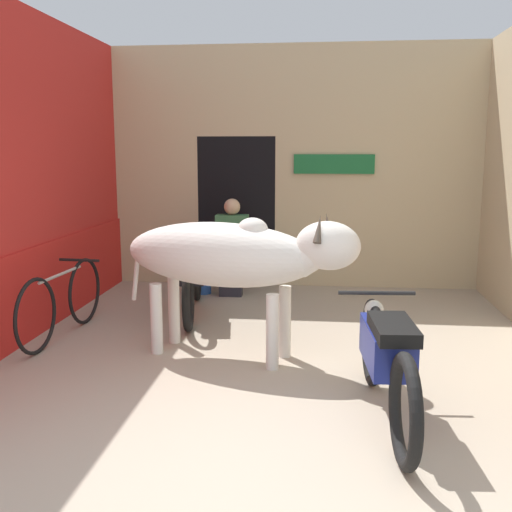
{
  "coord_description": "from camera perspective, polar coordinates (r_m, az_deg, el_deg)",
  "views": [
    {
      "loc": [
        0.37,
        -3.06,
        1.85
      ],
      "look_at": [
        -0.21,
        2.27,
        0.9
      ],
      "focal_mm": 42.0,
      "sensor_mm": 36.0,
      "label": 1
    }
  ],
  "objects": [
    {
      "name": "ground_plane",
      "position": [
        3.6,
        -0.68,
        -20.87
      ],
      "size": [
        30.0,
        30.0,
        0.0
      ],
      "primitive_type": "plane",
      "color": "tan"
    },
    {
      "name": "wall_left_shopfront",
      "position": [
        6.31,
        -21.6,
        6.72
      ],
      "size": [
        0.25,
        5.05,
        3.23
      ],
      "color": "red",
      "rests_on": "ground_plane"
    },
    {
      "name": "wall_back_with_doorway",
      "position": [
        8.4,
        1.8,
        7.0
      ],
      "size": [
        4.94,
        0.93,
        3.23
      ],
      "color": "#C6B289",
      "rests_on": "ground_plane"
    },
    {
      "name": "cow",
      "position": [
        5.29,
        -2.26,
        0.01
      ],
      "size": [
        2.22,
        1.06,
        1.34
      ],
      "color": "silver",
      "rests_on": "ground_plane"
    },
    {
      "name": "motorcycle_near",
      "position": [
        4.26,
        12.32,
        -9.32
      ],
      "size": [
        0.58,
        1.96,
        0.8
      ],
      "color": "black",
      "rests_on": "ground_plane"
    },
    {
      "name": "motorcycle_far",
      "position": [
        6.81,
        -6.04,
        -1.74
      ],
      "size": [
        0.58,
        2.01,
        0.81
      ],
      "color": "black",
      "rests_on": "ground_plane"
    },
    {
      "name": "bicycle",
      "position": [
        6.27,
        -17.96,
        -4.15
      ],
      "size": [
        0.44,
        1.71,
        0.73
      ],
      "color": "black",
      "rests_on": "ground_plane"
    },
    {
      "name": "shopkeeper_seated",
      "position": [
        7.71,
        -2.32,
        1.12
      ],
      "size": [
        0.42,
        0.33,
        1.24
      ],
      "color": "#282833",
      "rests_on": "ground_plane"
    },
    {
      "name": "plastic_stool",
      "position": [
        7.84,
        -5.14,
        -1.77
      ],
      "size": [
        0.33,
        0.33,
        0.47
      ],
      "color": "#2856B2",
      "rests_on": "ground_plane"
    }
  ]
}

